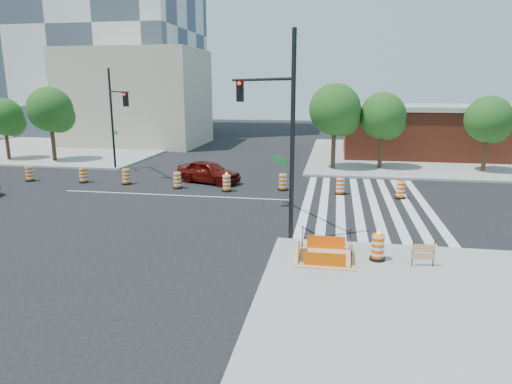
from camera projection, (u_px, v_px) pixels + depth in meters
ground at (175, 195)px, 26.87m from camera, size 120.00×120.00×0.00m
sidewalk_ne at (434, 156)px, 41.10m from camera, size 22.00×22.00×0.15m
sidewalk_nw at (69, 147)px, 47.14m from camera, size 22.00×22.00×0.15m
crosswalk_east at (365, 203)px, 25.03m from camera, size 6.75×13.50×0.01m
lane_centerline at (175, 195)px, 26.87m from camera, size 14.00×0.12×0.01m
excavation_pit at (325, 256)px, 16.68m from camera, size 2.20×2.20×0.90m
brick_storefront at (436, 131)px, 40.59m from camera, size 16.50×8.50×4.60m
beige_midrise at (137, 98)px, 48.84m from camera, size 14.00×10.00×10.00m
red_coupe at (209, 172)px, 30.18m from camera, size 4.72×3.15×1.49m
signal_pole_se at (273, 116)px, 19.32m from camera, size 3.69×5.23×8.28m
signal_pole_nw at (116, 111)px, 32.78m from camera, size 3.61×4.44×7.40m
pit_drum at (378, 248)px, 16.42m from camera, size 0.56×0.56×1.11m
barricade at (423, 252)px, 15.85m from camera, size 0.81×0.14×0.95m
tree_north_a at (5, 119)px, 38.46m from camera, size 3.16×3.12×5.30m
tree_north_b at (51, 112)px, 37.56m from camera, size 3.68×3.66×6.22m
tree_north_c at (335, 112)px, 33.86m from camera, size 3.82×3.82×6.49m
tree_north_d at (383, 118)px, 34.11m from camera, size 3.44×3.43×5.83m
tree_north_e at (489, 122)px, 32.71m from camera, size 3.31×3.30×5.61m
median_drum_0 at (29, 174)px, 30.73m from camera, size 0.60×0.60×1.02m
median_drum_1 at (83, 176)px, 30.24m from camera, size 0.60×0.60×1.02m
median_drum_2 at (126, 177)px, 29.74m from camera, size 0.60×0.60×1.02m
median_drum_3 at (177, 181)px, 28.56m from camera, size 0.60×0.60×1.02m
median_drum_4 at (227, 184)px, 27.74m from camera, size 0.60×0.60×1.18m
median_drum_5 at (283, 183)px, 28.05m from camera, size 0.60×0.60×1.02m
median_drum_6 at (340, 187)px, 26.98m from camera, size 0.60×0.60×1.02m
median_drum_7 at (401, 190)px, 25.99m from camera, size 0.60×0.60×1.02m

